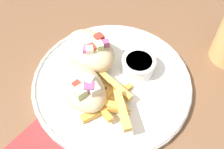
{
  "coord_description": "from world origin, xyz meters",
  "views": [
    {
      "loc": [
        0.15,
        -0.23,
        1.12
      ],
      "look_at": [
        0.01,
        0.02,
        0.74
      ],
      "focal_mm": 42.0,
      "sensor_mm": 36.0,
      "label": 1
    }
  ],
  "objects_px": {
    "pita_sandwich_near": "(81,86)",
    "sauce_ramekin": "(139,64)",
    "fries_pile": "(108,101)",
    "pita_sandwich_far": "(90,51)",
    "plate": "(112,82)"
  },
  "relations": [
    {
      "from": "pita_sandwich_near",
      "to": "sauce_ramekin",
      "type": "bearing_deg",
      "value": 84.13
    },
    {
      "from": "fries_pile",
      "to": "sauce_ramekin",
      "type": "relative_size",
      "value": 1.95
    },
    {
      "from": "plate",
      "to": "sauce_ramekin",
      "type": "relative_size",
      "value": 4.63
    },
    {
      "from": "pita_sandwich_near",
      "to": "sauce_ramekin",
      "type": "height_order",
      "value": "pita_sandwich_near"
    },
    {
      "from": "pita_sandwich_far",
      "to": "fries_pile",
      "type": "bearing_deg",
      "value": -24.64
    },
    {
      "from": "pita_sandwich_near",
      "to": "sauce_ramekin",
      "type": "relative_size",
      "value": 2.08
    },
    {
      "from": "pita_sandwich_far",
      "to": "sauce_ramekin",
      "type": "distance_m",
      "value": 0.09
    },
    {
      "from": "plate",
      "to": "fries_pile",
      "type": "bearing_deg",
      "value": -67.3
    },
    {
      "from": "pita_sandwich_far",
      "to": "plate",
      "type": "bearing_deg",
      "value": -3.16
    },
    {
      "from": "plate",
      "to": "pita_sandwich_near",
      "type": "distance_m",
      "value": 0.07
    },
    {
      "from": "pita_sandwich_far",
      "to": "sauce_ramekin",
      "type": "xyz_separation_m",
      "value": [
        0.09,
        0.03,
        -0.01
      ]
    },
    {
      "from": "plate",
      "to": "fries_pile",
      "type": "height_order",
      "value": "fries_pile"
    },
    {
      "from": "pita_sandwich_near",
      "to": "pita_sandwich_far",
      "type": "distance_m",
      "value": 0.08
    },
    {
      "from": "pita_sandwich_near",
      "to": "fries_pile",
      "type": "bearing_deg",
      "value": 32.91
    },
    {
      "from": "pita_sandwich_near",
      "to": "fries_pile",
      "type": "xyz_separation_m",
      "value": [
        0.05,
        0.01,
        -0.02
      ]
    }
  ]
}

